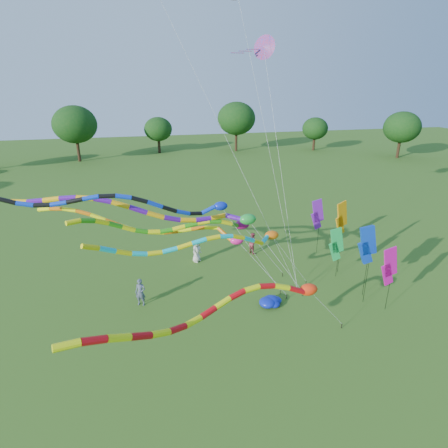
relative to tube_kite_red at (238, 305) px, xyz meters
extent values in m
plane|color=#2A5817|center=(3.36, 2.69, -4.19)|extent=(160.00, 160.00, 0.00)
cylinder|color=#382314|center=(38.30, 41.32, -2.52)|extent=(0.50, 0.50, 3.35)
ellipsoid|color=#103C11|center=(38.30, 41.32, 1.85)|extent=(7.06, 7.06, 6.00)
cylinder|color=#382314|center=(27.08, 48.98, -2.72)|extent=(0.50, 0.50, 2.94)
ellipsoid|color=#103C11|center=(27.08, 48.98, 1.12)|extent=(6.21, 6.21, 5.28)
cylinder|color=#382314|center=(15.39, 58.65, -2.40)|extent=(0.50, 0.50, 3.59)
ellipsoid|color=#103C11|center=(15.39, 58.65, 2.28)|extent=(7.57, 7.57, 6.43)
cylinder|color=#382314|center=(0.46, 60.57, -2.85)|extent=(0.50, 0.50, 2.68)
ellipsoid|color=#103C11|center=(0.46, 60.57, 0.65)|extent=(5.66, 5.66, 4.81)
cylinder|color=#382314|center=(-13.89, 56.21, -2.92)|extent=(0.50, 0.50, 2.54)
ellipsoid|color=#103C11|center=(-13.89, 56.21, 0.40)|extent=(5.37, 5.37, 4.56)
cylinder|color=black|center=(6.76, 2.58, -4.04)|extent=(0.05, 0.05, 0.30)
cylinder|color=silver|center=(5.35, 2.03, -2.30)|extent=(0.02, 0.02, 4.42)
ellipsoid|color=#FA310D|center=(3.94, 1.48, -0.68)|extent=(0.92, 0.59, 0.59)
cylinder|color=red|center=(3.21, 1.30, -0.49)|extent=(0.27, 0.27, 0.90)
cylinder|color=#F2FA0C|center=(2.41, 1.19, -0.15)|extent=(0.27, 0.27, 0.86)
cylinder|color=red|center=(1.62, 1.04, 0.08)|extent=(0.27, 0.27, 0.81)
cylinder|color=#F2FA0C|center=(0.86, 0.83, 0.16)|extent=(0.27, 0.27, 0.79)
cylinder|color=red|center=(0.11, 0.57, 0.12)|extent=(0.27, 0.27, 0.79)
cylinder|color=#F2FA0C|center=(-0.60, 0.25, 0.00)|extent=(0.27, 0.27, 0.80)
cylinder|color=red|center=(-1.30, -0.14, -0.10)|extent=(0.27, 0.27, 0.80)
cylinder|color=#F2FA0C|center=(-1.97, -0.57, -0.13)|extent=(0.27, 0.27, 0.81)
cylinder|color=red|center=(-2.64, -1.03, -0.02)|extent=(0.27, 0.27, 0.83)
cylinder|color=#F2FA0C|center=(-3.30, -1.50, 0.23)|extent=(0.27, 0.27, 0.87)
cylinder|color=red|center=(-3.97, -1.94, 0.57)|extent=(0.27, 0.27, 0.89)
cylinder|color=#F2FA0C|center=(-4.66, -2.35, 0.93)|extent=(0.27, 0.27, 0.87)
cylinder|color=red|center=(-5.36, -2.71, 1.23)|extent=(0.27, 0.27, 0.83)
cylinder|color=#F2FA0C|center=(-6.09, -3.01, 1.41)|extent=(0.27, 0.27, 0.79)
cylinder|color=black|center=(4.88, 6.08, -4.04)|extent=(0.05, 0.05, 0.30)
cylinder|color=silver|center=(3.35, 6.52, -2.06)|extent=(0.02, 0.02, 4.88)
ellipsoid|color=#FF1C91|center=(1.82, 6.97, -0.21)|extent=(0.83, 0.53, 0.53)
cylinder|color=orange|center=(1.16, 7.44, 0.07)|extent=(0.24, 0.24, 1.13)
cylinder|color=#FCF90C|center=(0.45, 7.93, 0.35)|extent=(0.24, 0.24, 0.82)
cylinder|color=orange|center=(-0.34, 8.15, 0.29)|extent=(0.24, 0.24, 0.83)
cylinder|color=#FCF90C|center=(-1.14, 8.31, 0.18)|extent=(0.24, 0.24, 0.84)
cylinder|color=orange|center=(-1.97, 8.41, 0.10)|extent=(0.24, 0.24, 0.84)
cylinder|color=#FCF90C|center=(-2.80, 8.47, 0.11)|extent=(0.24, 0.24, 0.84)
cylinder|color=orange|center=(-3.64, 8.52, 0.26)|extent=(0.24, 0.24, 0.87)
cylinder|color=#FCF90C|center=(-4.48, 8.57, 0.54)|extent=(0.24, 0.24, 0.90)
cylinder|color=orange|center=(-5.31, 8.65, 0.91)|extent=(0.24, 0.24, 0.92)
cylinder|color=#FCF90C|center=(-6.13, 8.78, 1.27)|extent=(0.24, 0.24, 0.89)
cylinder|color=orange|center=(-6.93, 8.97, 1.55)|extent=(0.24, 0.24, 0.85)
cylinder|color=#FCF90C|center=(-7.71, 9.23, 1.71)|extent=(0.24, 0.24, 0.83)
cylinder|color=orange|center=(-8.47, 9.54, 1.72)|extent=(0.24, 0.24, 0.83)
cylinder|color=#FCF90C|center=(-9.21, 9.91, 1.62)|extent=(0.24, 0.24, 0.85)
cylinder|color=black|center=(6.02, 6.16, -4.04)|extent=(0.05, 0.05, 0.30)
cylinder|color=silver|center=(4.18, 6.34, -1.33)|extent=(0.02, 0.02, 6.35)
ellipsoid|color=green|center=(2.33, 6.53, 1.25)|extent=(0.98, 0.63, 0.63)
cylinder|color=#4D0D98|center=(1.57, 6.83, 1.32)|extent=(0.29, 0.29, 1.01)
cylinder|color=#F0A70C|center=(0.70, 7.08, 1.34)|extent=(0.29, 0.29, 0.90)
cylinder|color=#4D0D98|center=(-0.19, 7.02, 1.29)|extent=(0.29, 0.29, 0.90)
cylinder|color=#F0A70C|center=(-1.09, 6.92, 1.34)|extent=(0.29, 0.29, 0.92)
cylinder|color=#4D0D98|center=(-1.99, 6.82, 1.54)|extent=(0.29, 0.29, 0.94)
cylinder|color=#F0A70C|center=(-2.89, 6.73, 1.86)|extent=(0.29, 0.29, 0.97)
cylinder|color=#4D0D98|center=(-3.78, 6.69, 2.25)|extent=(0.29, 0.29, 0.98)
cylinder|color=#F0A70C|center=(-4.67, 6.70, 2.61)|extent=(0.29, 0.29, 0.95)
cylinder|color=#4D0D98|center=(-5.55, 6.78, 2.89)|extent=(0.29, 0.29, 0.91)
cylinder|color=#F0A70C|center=(-6.43, 6.93, 3.02)|extent=(0.29, 0.29, 0.89)
cylinder|color=#4D0D98|center=(-7.30, 7.14, 3.02)|extent=(0.29, 0.29, 0.90)
cylinder|color=#F0A70C|center=(-8.16, 7.40, 2.92)|extent=(0.29, 0.29, 0.91)
cylinder|color=#4D0D98|center=(-9.02, 7.68, 2.80)|extent=(0.29, 0.29, 0.91)
cylinder|color=#F0A70C|center=(-9.89, 7.95, 2.75)|extent=(0.29, 0.29, 0.90)
cylinder|color=black|center=(4.70, 6.71, -4.04)|extent=(0.05, 0.05, 0.30)
cylinder|color=silver|center=(2.68, 6.47, -0.82)|extent=(0.02, 0.02, 7.40)
ellipsoid|color=#0C23AF|center=(0.66, 6.24, 2.27)|extent=(0.77, 0.50, 0.50)
cylinder|color=#0C35CE|center=(-0.06, 6.17, 2.12)|extent=(0.22, 0.22, 0.81)
cylinder|color=black|center=(-0.78, 6.01, 2.03)|extent=(0.22, 0.22, 0.78)
cylinder|color=#0C35CE|center=(-1.50, 5.74, 2.24)|extent=(0.22, 0.22, 0.81)
cylinder|color=black|center=(-2.22, 5.50, 2.57)|extent=(0.22, 0.22, 0.84)
cylinder|color=#0C35CE|center=(-2.94, 5.31, 2.93)|extent=(0.22, 0.22, 0.83)
cylinder|color=black|center=(-3.67, 5.18, 3.27)|extent=(0.22, 0.22, 0.80)
cylinder|color=#0C35CE|center=(-4.41, 5.12, 3.49)|extent=(0.22, 0.22, 0.76)
cylinder|color=black|center=(-5.16, 5.13, 3.58)|extent=(0.22, 0.22, 0.75)
cylinder|color=#0C35CE|center=(-5.91, 5.19, 3.53)|extent=(0.22, 0.22, 0.77)
cylinder|color=black|center=(-6.67, 5.28, 3.40)|extent=(0.22, 0.22, 0.78)
cylinder|color=#0C35CE|center=(-7.43, 5.39, 3.28)|extent=(0.22, 0.22, 0.77)
cylinder|color=black|center=(-8.19, 5.48, 3.23)|extent=(0.22, 0.22, 0.76)
cylinder|color=#0C35CE|center=(-8.94, 5.54, 3.31)|extent=(0.22, 0.22, 0.77)
cylinder|color=black|center=(-9.69, 5.54, 3.53)|extent=(0.22, 0.22, 0.80)
cylinder|color=black|center=(6.81, 7.40, -4.04)|extent=(0.05, 0.05, 0.30)
cylinder|color=silver|center=(5.25, 6.77, -1.81)|extent=(0.02, 0.02, 5.38)
ellipsoid|color=#CE590C|center=(3.70, 6.14, 0.28)|extent=(0.85, 0.55, 0.55)
cylinder|color=#0CBFCD|center=(3.11, 5.68, 0.24)|extent=(0.25, 0.25, 0.83)
cylinder|color=yellow|center=(2.53, 5.17, 0.38)|extent=(0.25, 0.25, 0.82)
cylinder|color=#0CBFCD|center=(1.89, 4.83, 0.75)|extent=(0.25, 0.25, 0.81)
cylinder|color=yellow|center=(1.22, 4.55, 1.06)|extent=(0.25, 0.25, 0.77)
cylinder|color=#0CBFCD|center=(0.52, 4.34, 1.26)|extent=(0.25, 0.25, 0.74)
cylinder|color=yellow|center=(-0.20, 4.18, 1.31)|extent=(0.25, 0.25, 0.74)
cylinder|color=#0CBFCD|center=(-0.94, 4.06, 1.24)|extent=(0.25, 0.25, 0.76)
cylinder|color=yellow|center=(-1.68, 3.96, 1.11)|extent=(0.25, 0.25, 0.77)
cylinder|color=#0CBFCD|center=(-2.42, 3.86, 1.00)|extent=(0.25, 0.25, 0.75)
cylinder|color=yellow|center=(-3.16, 3.74, 0.98)|extent=(0.25, 0.25, 0.74)
cylinder|color=#0CBFCD|center=(-3.88, 3.58, 1.10)|extent=(0.25, 0.25, 0.76)
cylinder|color=yellow|center=(-4.57, 3.36, 1.35)|extent=(0.25, 0.25, 0.79)
cylinder|color=#0CBFCD|center=(-5.24, 3.08, 1.68)|extent=(0.25, 0.25, 0.81)
cylinder|color=yellow|center=(-5.89, 2.73, 2.03)|extent=(0.25, 0.25, 0.80)
cylinder|color=black|center=(5.69, 8.85, -4.04)|extent=(0.05, 0.05, 0.30)
cylinder|color=silver|center=(4.05, 8.42, -1.78)|extent=(0.02, 0.02, 5.45)
ellipsoid|color=#8E0C5B|center=(2.41, 7.99, 0.36)|extent=(0.93, 0.60, 0.60)
cylinder|color=#2C9914|center=(1.81, 7.55, 0.58)|extent=(0.27, 0.27, 0.98)
cylinder|color=#F0EA0C|center=(1.20, 7.14, 0.91)|extent=(0.27, 0.27, 0.73)
cylinder|color=#2C9914|center=(0.51, 7.06, 1.08)|extent=(0.27, 0.27, 0.71)
cylinder|color=#F0EA0C|center=(-0.19, 7.03, 1.09)|extent=(0.27, 0.27, 0.71)
cylinder|color=#2C9914|center=(-0.90, 7.03, 1.00)|extent=(0.27, 0.27, 0.73)
cylinder|color=#F0EA0C|center=(-1.62, 7.04, 0.86)|extent=(0.27, 0.27, 0.73)
cylinder|color=#2C9914|center=(-2.33, 7.04, 0.76)|extent=(0.27, 0.27, 0.71)
cylinder|color=#F0EA0C|center=(-3.04, 7.00, 0.77)|extent=(0.27, 0.27, 0.70)
cylinder|color=#2C9914|center=(-3.73, 6.91, 0.92)|extent=(0.27, 0.27, 0.73)
cylinder|color=#F0EA0C|center=(-4.40, 6.76, 1.20)|extent=(0.27, 0.27, 0.76)
cylinder|color=#2C9914|center=(-5.05, 6.54, 1.54)|extent=(0.27, 0.27, 0.78)
cylinder|color=#F0EA0C|center=(-5.69, 6.26, 1.87)|extent=(0.27, 0.27, 0.77)
cylinder|color=#2C9914|center=(-6.32, 5.93, 2.12)|extent=(0.27, 0.27, 0.74)
cylinder|color=#F0EA0C|center=(-6.94, 5.58, 2.23)|extent=(0.27, 0.27, 0.72)
cylinder|color=black|center=(5.86, 6.69, -4.04)|extent=(0.04, 0.04, 0.30)
cylinder|color=silver|center=(3.81, 7.53, 5.03)|extent=(0.01, 0.01, 18.37)
cylinder|color=black|center=(5.86, 6.69, -4.04)|extent=(0.04, 0.04, 0.30)
cylinder|color=silver|center=(0.26, 7.33, 7.75)|extent=(0.01, 0.01, 25.85)
cylinder|color=black|center=(5.86, 6.69, -4.04)|extent=(0.04, 0.04, 0.30)
cylinder|color=silver|center=(5.45, 9.75, 3.45)|extent=(0.01, 0.01, 15.91)
cone|color=purple|center=(5.04, 12.80, 10.78)|extent=(2.12, 2.12, 1.75)
cube|color=purple|center=(4.34, 12.80, 10.63)|extent=(0.90, 0.12, 0.04)
cube|color=purple|center=(3.79, 12.80, 10.51)|extent=(0.90, 0.12, 0.04)
cube|color=purple|center=(3.24, 12.80, 10.39)|extent=(0.90, 0.12, 0.04)
cylinder|color=black|center=(9.85, 5.43, -1.95)|extent=(0.02, 0.02, 4.48)
cube|color=#0C3BA8|center=(9.63, 5.46, -0.31)|extent=(1.16, 0.22, 1.93)
cube|color=#0C3BA8|center=(9.55, 5.47, -1.11)|extent=(1.01, 0.20, 1.51)
cylinder|color=black|center=(9.37, 8.03, -2.50)|extent=(0.02, 0.02, 3.38)
cube|color=green|center=(9.15, 8.04, -1.41)|extent=(1.16, 0.08, 1.93)
cube|color=green|center=(9.07, 8.04, -2.21)|extent=(1.01, 0.08, 1.51)
cylinder|color=black|center=(9.81, 11.94, -2.10)|extent=(0.02, 0.02, 4.17)
cube|color=purple|center=(9.59, 11.93, -0.62)|extent=(1.16, 0.17, 1.93)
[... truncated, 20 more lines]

